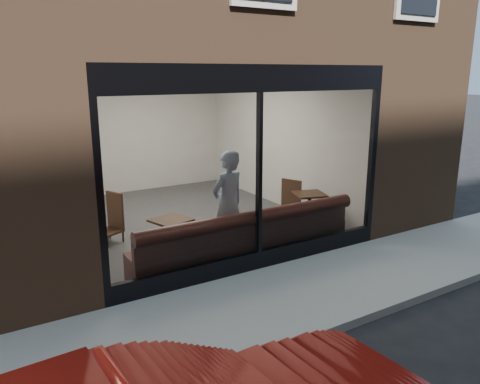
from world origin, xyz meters
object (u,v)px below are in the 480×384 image
banquette (245,248)px  person (228,205)px  cafe_table_left (171,220)px  cafe_table_right (310,194)px  cafe_chair_right (286,215)px  cafe_chair_left (109,231)px

banquette → person: person is taller
banquette → cafe_table_left: (-1.09, 0.55, 0.52)m
cafe_table_left → cafe_table_right: same height
person → cafe_chair_right: person is taller
cafe_chair_left → banquette: bearing=107.0°
person → cafe_table_left: size_ratio=3.31×
cafe_chair_right → banquette: bearing=9.8°
banquette → cafe_chair_left: bearing=131.4°
person → cafe_table_right: person is taller
cafe_table_left → cafe_chair_right: 2.87m
cafe_table_left → cafe_chair_left: cafe_table_left is taller
banquette → cafe_chair_right: (1.69, 1.10, 0.01)m
person → cafe_chair_right: 2.11m
banquette → person: size_ratio=2.16×
cafe_chair_left → cafe_chair_right: 3.53m
cafe_chair_left → cafe_table_right: bearing=136.3°
person → cafe_table_right: 2.13m
banquette → cafe_table_right: (1.94, 0.68, 0.52)m
cafe_table_right → cafe_chair_right: 0.70m
cafe_chair_left → cafe_table_left: bearing=90.2°
cafe_chair_left → cafe_chair_right: size_ratio=0.92×
banquette → cafe_chair_right: size_ratio=8.83×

